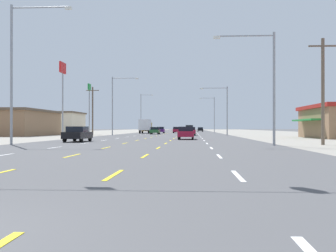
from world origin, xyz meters
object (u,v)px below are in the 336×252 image
object	(u,v)px
sedan_inner_left_midfar	(155,131)
streetlight_right_row_2	(213,112)
sedan_far_left_nearest	(78,134)
hatchback_center_turn_farthest	(177,130)
pole_sign_left_row_1	(63,80)
streetlight_right_row_1	(224,106)
sedan_far_right_distant_c	(200,129)
streetlight_left_row_0	(18,63)
sedan_inner_right_mid	(190,131)
streetlight_left_row_1	(115,101)
hatchback_inner_left_farther	(161,130)
box_truck_far_left_far	(145,126)
pole_sign_left_row_2	(89,99)
suv_inner_right_distant_a	(189,129)
streetlight_left_row_2	(142,111)
sedan_inner_right_near	(186,133)
streetlight_right_row_0	(267,78)
sedan_center_turn_distant_b	(178,130)

from	to	relation	value
sedan_inner_left_midfar	streetlight_right_row_2	bearing A→B (deg)	65.86
sedan_far_left_nearest	hatchback_center_turn_farthest	size ratio (longest dim) A/B	1.15
pole_sign_left_row_1	streetlight_right_row_1	size ratio (longest dim) A/B	1.29
sedan_far_right_distant_c	streetlight_left_row_0	size ratio (longest dim) A/B	0.41
sedan_inner_right_mid	streetlight_right_row_1	size ratio (longest dim) A/B	0.53
sedan_far_left_nearest	hatchback_center_turn_farthest	bearing A→B (deg)	83.38
streetlight_left_row_1	hatchback_center_turn_farthest	bearing A→B (deg)	70.83
hatchback_inner_left_farther	sedan_inner_right_mid	bearing A→B (deg)	-75.66
sedan_far_left_nearest	sedan_inner_right_mid	xyz separation A→B (m)	(10.60, 30.25, 0.00)
box_truck_far_left_far	streetlight_left_row_0	bearing A→B (deg)	-92.58
hatchback_inner_left_farther	streetlight_left_row_1	size ratio (longest dim) A/B	0.37
pole_sign_left_row_2	sedan_inner_left_midfar	bearing A→B (deg)	16.57
suv_inner_right_distant_a	sedan_far_right_distant_c	size ratio (longest dim) A/B	1.09
suv_inner_right_distant_a	streetlight_left_row_1	world-z (taller)	streetlight_left_row_1
box_truck_far_left_far	streetlight_left_row_2	xyz separation A→B (m)	(-2.98, 17.19, 4.21)
sedan_inner_right_near	hatchback_inner_left_farther	size ratio (longest dim) A/B	1.15
sedan_inner_right_near	pole_sign_left_row_1	size ratio (longest dim) A/B	0.41
sedan_far_left_nearest	streetlight_right_row_2	xyz separation A→B (m)	(16.63, 72.17, 4.87)
sedan_inner_right_mid	streetlight_right_row_2	xyz separation A→B (m)	(6.02, 41.92, 4.87)
streetlight_left_row_0	streetlight_right_row_2	world-z (taller)	streetlight_left_row_0
sedan_inner_left_midfar	suv_inner_right_distant_a	distance (m)	21.64
box_truck_far_left_far	streetlight_left_row_2	distance (m)	17.95
sedan_inner_right_mid	streetlight_left_row_0	distance (m)	39.91
sedan_inner_left_midfar	pole_sign_left_row_2	distance (m)	14.46
sedan_far_left_nearest	hatchback_center_turn_farthest	xyz separation A→B (m)	(7.08, 60.93, 0.03)
sedan_inner_right_mid	streetlight_left_row_1	world-z (taller)	streetlight_left_row_1
streetlight_right_row_1	hatchback_center_turn_farthest	bearing A→B (deg)	108.31
streetlight_right_row_0	sedan_far_left_nearest	bearing A→B (deg)	157.20
sedan_inner_left_midfar	streetlight_right_row_1	world-z (taller)	streetlight_right_row_1
streetlight_left_row_2	hatchback_inner_left_farther	bearing A→B (deg)	-64.96
streetlight_right_row_0	box_truck_far_left_far	bearing A→B (deg)	104.90
sedan_far_right_distant_c	streetlight_right_row_1	world-z (taller)	streetlight_right_row_1
streetlight_left_row_2	sedan_inner_right_mid	bearing A→B (deg)	-72.06
sedan_far_right_distant_c	pole_sign_left_row_2	bearing A→B (deg)	-112.86
streetlight_left_row_0	sedan_inner_right_mid	bearing A→B (deg)	70.22
hatchback_inner_left_farther	pole_sign_left_row_1	bearing A→B (deg)	-106.93
sedan_inner_right_near	box_truck_far_left_far	bearing A→B (deg)	102.31
sedan_far_right_distant_c	pole_sign_left_row_2	size ratio (longest dim) A/B	0.46
pole_sign_left_row_2	streetlight_right_row_2	bearing A→B (deg)	52.25
streetlight_left_row_0	streetlight_right_row_2	distance (m)	81.45
sedan_inner_right_near	streetlight_right_row_0	bearing A→B (deg)	-67.62
sedan_inner_right_near	sedan_far_left_nearest	bearing A→B (deg)	-140.54
sedan_far_right_distant_c	pole_sign_left_row_1	size ratio (longest dim) A/B	0.41
sedan_inner_right_near	suv_inner_right_distant_a	world-z (taller)	suv_inner_right_distant_a
sedan_far_left_nearest	pole_sign_left_row_2	bearing A→B (deg)	103.12
sedan_far_left_nearest	pole_sign_left_row_2	distance (m)	40.49
sedan_far_left_nearest	sedan_center_turn_distant_b	distance (m)	77.13
sedan_far_left_nearest	sedan_center_turn_distant_b	bearing A→B (deg)	84.92
sedan_inner_right_near	sedan_inner_left_midfar	bearing A→B (deg)	101.16
sedan_inner_right_near	streetlight_right_row_2	xyz separation A→B (m)	(6.45, 63.79, 4.87)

